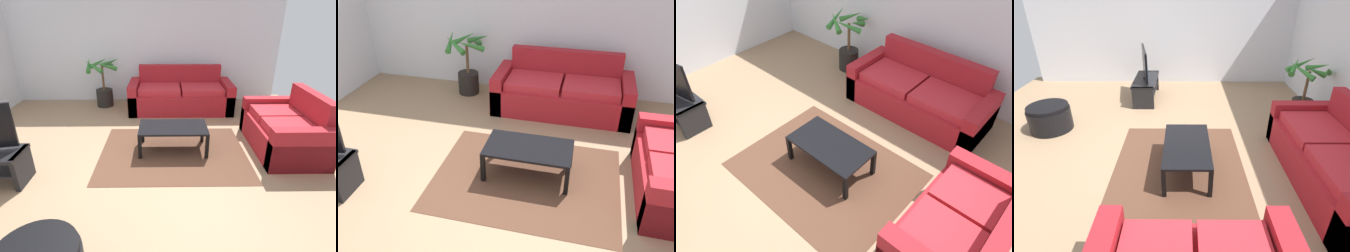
# 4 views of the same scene
# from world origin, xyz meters

# --- Properties ---
(ground_plane) EXTENTS (6.60, 6.60, 0.00)m
(ground_plane) POSITION_xyz_m (0.00, 0.00, 0.00)
(ground_plane) COLOR #937556
(wall_back) EXTENTS (6.00, 0.06, 2.70)m
(wall_back) POSITION_xyz_m (0.00, 3.00, 1.35)
(wall_back) COLOR silver
(wall_back) RESTS_ON ground
(couch_main) EXTENTS (2.13, 0.90, 0.90)m
(couch_main) POSITION_xyz_m (0.76, 2.28, 0.30)
(couch_main) COLOR maroon
(couch_main) RESTS_ON ground
(couch_loveseat) EXTENTS (0.90, 1.48, 0.90)m
(couch_loveseat) POSITION_xyz_m (2.28, 0.57, 0.30)
(couch_loveseat) COLOR maroon
(couch_loveseat) RESTS_ON ground
(tv_stand) EXTENTS (1.10, 0.45, 0.44)m
(tv_stand) POSITION_xyz_m (-1.87, -0.28, 0.29)
(tv_stand) COLOR black
(tv_stand) RESTS_ON ground
(coffee_table) EXTENTS (1.03, 0.57, 0.40)m
(coffee_table) POSITION_xyz_m (0.55, 0.53, 0.35)
(coffee_table) COLOR black
(coffee_table) RESTS_ON ground
(area_rug) EXTENTS (2.20, 1.70, 0.01)m
(area_rug) POSITION_xyz_m (0.55, 0.43, 0.00)
(area_rug) COLOR #513323
(area_rug) RESTS_ON ground
(potted_palm) EXTENTS (0.76, 0.79, 1.07)m
(potted_palm) POSITION_xyz_m (-0.92, 2.55, 0.46)
(potted_palm) COLOR black
(potted_palm) RESTS_ON ground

